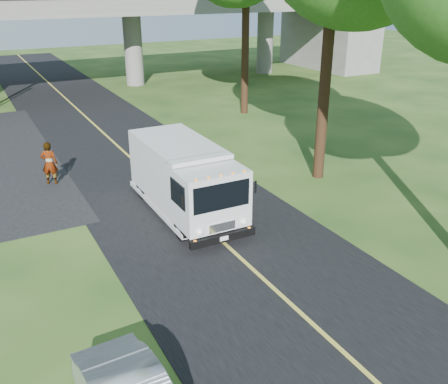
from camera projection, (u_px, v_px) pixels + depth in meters
ground at (346, 355)px, 10.89m from camera, size 120.00×120.00×0.00m
road at (171, 195)px, 19.03m from camera, size 7.00×90.00×0.02m
lane_line at (171, 195)px, 19.03m from camera, size 0.12×90.00×0.01m
overpass at (50, 27)px, 35.18m from camera, size 54.00×10.00×7.30m
step_van at (184, 177)px, 17.13m from camera, size 2.21×5.90×2.47m
pedestrian at (49, 163)px, 19.78m from camera, size 0.76×0.65×1.76m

